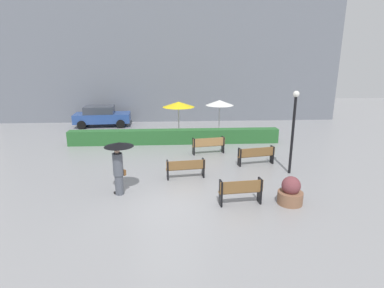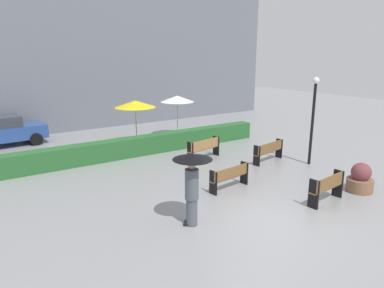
# 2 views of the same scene
# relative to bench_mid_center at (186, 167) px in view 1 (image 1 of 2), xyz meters

# --- Properties ---
(ground_plane) EXTENTS (60.00, 60.00, 0.00)m
(ground_plane) POSITION_rel_bench_mid_center_xyz_m (-0.76, -2.57, -0.50)
(ground_plane) COLOR gray
(bench_mid_center) EXTENTS (1.73, 0.53, 0.84)m
(bench_mid_center) POSITION_rel_bench_mid_center_xyz_m (0.00, 0.00, 0.00)
(bench_mid_center) COLOR brown
(bench_mid_center) RESTS_ON ground
(bench_back_row) EXTENTS (1.83, 0.65, 0.92)m
(bench_back_row) POSITION_rel_bench_mid_center_xyz_m (1.40, 3.55, 0.04)
(bench_back_row) COLOR #9E7242
(bench_back_row) RESTS_ON ground
(bench_near_right) EXTENTS (1.60, 0.50, 0.94)m
(bench_near_right) POSITION_rel_bench_mid_center_xyz_m (1.87, -2.64, 0.05)
(bench_near_right) COLOR brown
(bench_near_right) RESTS_ON ground
(bench_far_right) EXTENTS (1.89, 0.65, 0.89)m
(bench_far_right) POSITION_rel_bench_mid_center_xyz_m (3.55, 1.58, 0.03)
(bench_far_right) COLOR brown
(bench_far_right) RESTS_ON ground
(pedestrian_with_umbrella) EXTENTS (1.11, 1.11, 2.07)m
(pedestrian_with_umbrella) POSITION_rel_bench_mid_center_xyz_m (-2.59, -1.46, 0.91)
(pedestrian_with_umbrella) COLOR #4C515B
(pedestrian_with_umbrella) RESTS_ON ground
(planter_pot) EXTENTS (0.90, 0.90, 1.04)m
(planter_pot) POSITION_rel_bench_mid_center_xyz_m (3.68, -2.67, -0.06)
(planter_pot) COLOR brown
(planter_pot) RESTS_ON ground
(lamp_post) EXTENTS (0.28, 0.28, 3.76)m
(lamp_post) POSITION_rel_bench_mid_center_xyz_m (4.80, 0.37, 1.82)
(lamp_post) COLOR black
(lamp_post) RESTS_ON ground
(patio_umbrella_yellow) EXTENTS (2.09, 2.09, 2.38)m
(patio_umbrella_yellow) POSITION_rel_bench_mid_center_xyz_m (-0.16, 7.44, 1.70)
(patio_umbrella_yellow) COLOR silver
(patio_umbrella_yellow) RESTS_ON ground
(patio_umbrella_white) EXTENTS (1.88, 1.88, 2.41)m
(patio_umbrella_white) POSITION_rel_bench_mid_center_xyz_m (2.60, 7.87, 1.72)
(patio_umbrella_white) COLOR silver
(patio_umbrella_white) RESTS_ON ground
(hedge_strip) EXTENTS (12.88, 0.70, 0.88)m
(hedge_strip) POSITION_rel_bench_mid_center_xyz_m (-0.45, 5.83, -0.06)
(hedge_strip) COLOR #28602D
(hedge_strip) RESTS_ON ground
(building_facade) EXTENTS (28.00, 1.20, 11.92)m
(building_facade) POSITION_rel_bench_mid_center_xyz_m (-0.76, 13.43, 5.46)
(building_facade) COLOR slate
(building_facade) RESTS_ON ground
(parked_car) EXTENTS (4.32, 2.22, 1.57)m
(parked_car) POSITION_rel_bench_mid_center_xyz_m (-6.07, 11.25, 0.31)
(parked_car) COLOR #28478C
(parked_car) RESTS_ON ground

